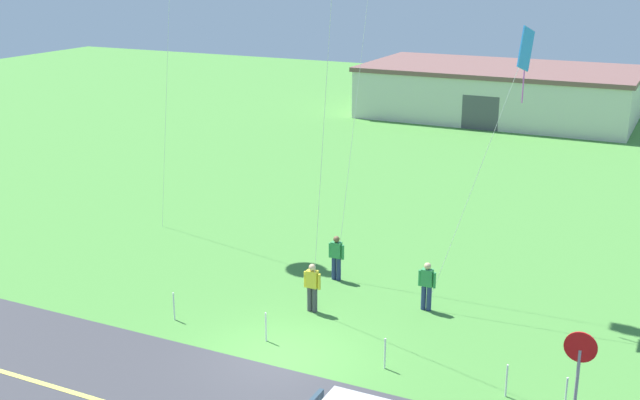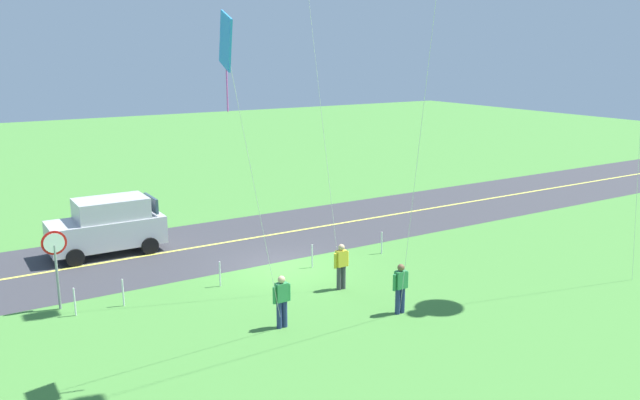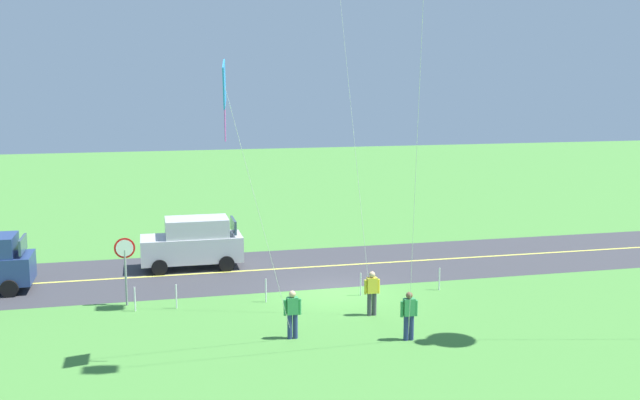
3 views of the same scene
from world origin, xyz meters
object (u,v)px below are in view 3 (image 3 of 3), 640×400
Objects in this scene: person_adult_near at (372,292)px; person_child_watcher at (292,313)px; car_suv_foreground at (193,242)px; stop_sign at (125,258)px; person_adult_companion at (409,314)px; kite_yellow_high at (225,90)px.

person_adult_near and person_child_watcher have the same top height.
car_suv_foreground is 5.76m from stop_sign.
stop_sign reaches higher than person_adult_near.
stop_sign is 1.60× the size of person_adult_near.
car_suv_foreground is at bearing -119.10° from stop_sign.
stop_sign is 7.27m from person_child_watcher.
person_child_watcher is (3.61, -1.00, 0.00)m from person_adult_companion.
person_adult_near is 2.71m from person_adult_companion.
kite_yellow_high is (-0.33, 11.49, 6.85)m from car_suv_foreground.
kite_yellow_high reaches higher than stop_sign.
person_adult_companion is at bearing 53.97° from person_adult_near.
car_suv_foreground is 10.22m from person_child_watcher.
person_adult_near is at bearing -148.71° from kite_yellow_high.
kite_yellow_high is (5.79, 0.59, 7.14)m from person_adult_companion.
stop_sign is at bearing 60.90° from car_suv_foreground.
person_child_watcher is 0.18× the size of kite_yellow_high.
person_adult_companion is 0.18× the size of kite_yellow_high.
car_suv_foreground reaches higher than person_adult_companion.
person_child_watcher is (-2.51, 9.90, -0.29)m from car_suv_foreground.
stop_sign reaches higher than car_suv_foreground.
person_child_watcher is at bearing 104.23° from car_suv_foreground.
person_adult_near is at bearing 159.27° from stop_sign.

